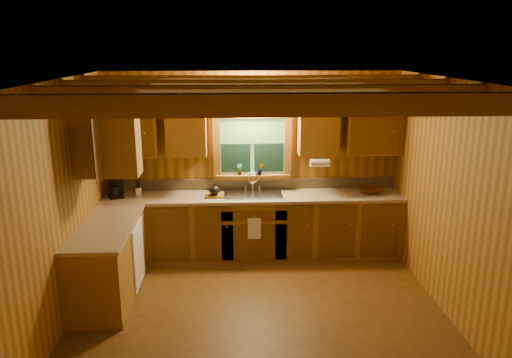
{
  "coord_description": "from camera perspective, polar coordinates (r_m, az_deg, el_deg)",
  "views": [
    {
      "loc": [
        -0.29,
        -4.99,
        2.93
      ],
      "look_at": [
        0.0,
        0.8,
        1.35
      ],
      "focal_mm": 34.27,
      "sensor_mm": 36.0,
      "label": 1
    }
  ],
  "objects": [
    {
      "name": "sink",
      "position": [
        6.91,
        -0.33,
        -2.2
      ],
      "size": [
        0.82,
        0.48,
        0.43
      ],
      "color": "silver",
      "rests_on": "countertop"
    },
    {
      "name": "utensil_crock",
      "position": [
        7.0,
        -13.59,
        -1.41
      ],
      "size": [
        0.11,
        0.11,
        0.3
      ],
      "rotation": [
        0.0,
        0.0,
        -0.12
      ],
      "color": "silver",
      "rests_on": "countertop"
    },
    {
      "name": "coffee_maker",
      "position": [
        7.04,
        -16.05,
        -0.78
      ],
      "size": [
        0.18,
        0.23,
        0.32
      ],
      "rotation": [
        0.0,
        0.0,
        0.42
      ],
      "color": "black",
      "rests_on": "countertop"
    },
    {
      "name": "upper_cabinets",
      "position": [
        6.51,
        -5.27,
        5.55
      ],
      "size": [
        4.19,
        1.77,
        0.78
      ],
      "color": "brown",
      "rests_on": "room"
    },
    {
      "name": "window",
      "position": [
        7.0,
        -0.44,
        3.71
      ],
      "size": [
        1.12,
        0.08,
        1.0
      ],
      "color": "brown",
      "rests_on": "room"
    },
    {
      "name": "potted_plant_left",
      "position": [
        7.01,
        -1.93,
        1.15
      ],
      "size": [
        0.1,
        0.09,
        0.17
      ],
      "primitive_type": "imported",
      "rotation": [
        0.0,
        0.0,
        -0.43
      ],
      "color": "brown",
      "rests_on": "window_sill"
    },
    {
      "name": "cutting_board",
      "position": [
        6.83,
        -4.85,
        -1.99
      ],
      "size": [
        0.26,
        0.19,
        0.02
      ],
      "primitive_type": "cube",
      "rotation": [
        0.0,
        0.0,
        -0.03
      ],
      "color": "brown",
      "rests_on": "countertop"
    },
    {
      "name": "countertop",
      "position": [
        6.61,
        -4.38,
        -2.87
      ],
      "size": [
        4.2,
        2.24,
        0.04
      ],
      "color": "tan",
      "rests_on": "base_cabinets"
    },
    {
      "name": "dish_towel",
      "position": [
        6.71,
        -0.2,
        -5.81
      ],
      "size": [
        0.18,
        0.01,
        0.3
      ],
      "primitive_type": "cube",
      "color": "white",
      "rests_on": "base_cabinets"
    },
    {
      "name": "ceiling_beams",
      "position": [
        5.01,
        0.46,
        10.22
      ],
      "size": [
        4.2,
        2.54,
        0.18
      ],
      "color": "brown",
      "rests_on": "room"
    },
    {
      "name": "teakettle",
      "position": [
        6.81,
        -4.86,
        -1.35
      ],
      "size": [
        0.13,
        0.13,
        0.17
      ],
      "rotation": [
        0.0,
        0.0,
        0.2
      ],
      "color": "black",
      "rests_on": "cutting_board"
    },
    {
      "name": "wall_sconce",
      "position": [
        6.78,
        -0.4,
        8.77
      ],
      "size": [
        0.45,
        0.21,
        0.17
      ],
      "color": "black",
      "rests_on": "room"
    },
    {
      "name": "backsplash",
      "position": [
        7.15,
        -0.43,
        -0.57
      ],
      "size": [
        4.2,
        0.02,
        0.16
      ],
      "primitive_type": "cube",
      "color": "#9D8B69",
      "rests_on": "room"
    },
    {
      "name": "room",
      "position": [
        5.25,
        0.44,
        -2.82
      ],
      "size": [
        4.2,
        4.2,
        4.2
      ],
      "color": "#593B15",
      "rests_on": "ground"
    },
    {
      "name": "base_cabinets",
      "position": [
        6.75,
        -4.42,
        -6.52
      ],
      "size": [
        4.2,
        2.22,
        0.86
      ],
      "color": "brown",
      "rests_on": "ground"
    },
    {
      "name": "paper_towel_roll",
      "position": [
        6.81,
        7.45,
        1.88
      ],
      "size": [
        0.27,
        0.11,
        0.11
      ],
      "primitive_type": "cylinder",
      "rotation": [
        0.0,
        1.57,
        0.0
      ],
      "color": "white",
      "rests_on": "upper_cabinets"
    },
    {
      "name": "potted_plant_right",
      "position": [
        6.99,
        0.48,
        1.19
      ],
      "size": [
        0.1,
        0.08,
        0.18
      ],
      "primitive_type": "imported",
      "rotation": [
        0.0,
        0.0,
        -0.02
      ],
      "color": "brown",
      "rests_on": "window_sill"
    },
    {
      "name": "window_sill",
      "position": [
        7.05,
        -0.41,
        0.38
      ],
      "size": [
        1.06,
        0.14,
        0.04
      ],
      "primitive_type": "cube",
      "color": "brown",
      "rests_on": "room"
    },
    {
      "name": "wicker_basket",
      "position": [
        7.17,
        13.19,
        -1.27
      ],
      "size": [
        0.34,
        0.34,
        0.08
      ],
      "primitive_type": "imported",
      "rotation": [
        0.0,
        0.0,
        0.01
      ],
      "color": "#48230C",
      "rests_on": "countertop"
    },
    {
      "name": "dishwasher_panel",
      "position": [
        6.31,
        -13.56,
        -8.56
      ],
      "size": [
        0.02,
        0.6,
        0.8
      ],
      "primitive_type": "cube",
      "color": "white",
      "rests_on": "base_cabinets"
    }
  ]
}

